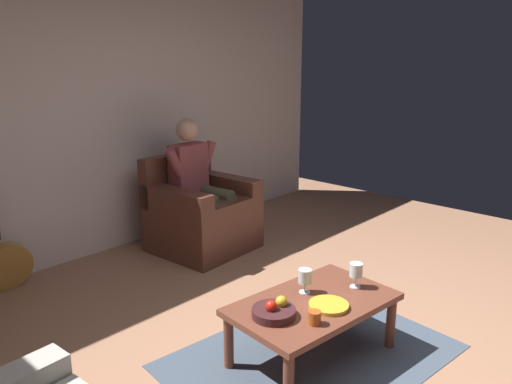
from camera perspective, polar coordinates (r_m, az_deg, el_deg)
name	(u,v)px	position (r m, az deg, el deg)	size (l,w,h in m)	color
ground_plane	(383,363)	(3.37, 14.15, -18.20)	(6.98, 6.98, 0.00)	#A37255
wall_back	(108,108)	(4.93, -16.43, 9.10)	(5.76, 0.06, 2.71)	beige
rug	(312,356)	(3.35, 6.31, -17.91)	(1.72, 1.21, 0.01)	#424E5E
armchair	(201,215)	(4.90, -6.28, -2.64)	(0.90, 0.87, 0.90)	#542E22
person_seated	(198,180)	(4.81, -6.52, 1.39)	(0.64, 0.62, 1.26)	#964548
coffee_table	(313,309)	(3.18, 6.48, -12.97)	(1.08, 0.72, 0.38)	brown
guitar	(6,262)	(4.53, -26.45, -7.13)	(0.39, 0.25, 1.04)	#AC7935
wine_glass_near	(356,271)	(3.33, 11.24, -8.79)	(0.08, 0.08, 0.16)	silver
wine_glass_far	(305,278)	(3.21, 5.55, -9.60)	(0.08, 0.08, 0.16)	silver
fruit_bowl	(274,311)	(2.96, 2.07, -13.30)	(0.25, 0.25, 0.11)	#3E1E20
decorative_dish	(329,305)	(3.09, 8.23, -12.58)	(0.24, 0.24, 0.02)	gold
candle_jar	(315,318)	(2.90, 6.64, -13.93)	(0.07, 0.07, 0.08)	#AF501D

